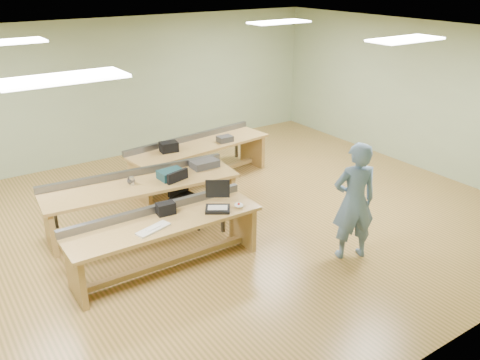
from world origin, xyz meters
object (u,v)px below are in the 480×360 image
at_px(workbench_front, 165,233).
at_px(laptop_base, 218,209).
at_px(workbench_mid, 142,193).
at_px(drinks_can, 132,181).
at_px(mug, 131,181).
at_px(task_chair, 186,207).
at_px(person, 354,201).
at_px(camera_bag, 166,208).
at_px(workbench_back, 199,153).
at_px(parts_bin_teal, 171,174).
at_px(parts_bin_grey, 205,164).

xyz_separation_m(workbench_front, laptop_base, (0.78, -0.15, 0.22)).
bearing_deg(laptop_base, workbench_front, -157.05).
distance_m(workbench_mid, drinks_can, 0.29).
relative_size(workbench_mid, mug, 26.23).
relative_size(task_chair, mug, 7.54).
height_order(person, laptop_base, person).
bearing_deg(task_chair, camera_bag, -147.04).
xyz_separation_m(workbench_back, parts_bin_teal, (-1.23, -1.24, 0.26)).
bearing_deg(workbench_front, parts_bin_grey, 44.22).
relative_size(workbench_back, task_chair, 3.29).
distance_m(parts_bin_teal, mug, 0.66).
relative_size(person, laptop_base, 5.08).
bearing_deg(workbench_back, camera_bag, -135.35).
xyz_separation_m(task_chair, parts_bin_teal, (-0.07, 0.33, 0.48)).
bearing_deg(parts_bin_teal, person, -57.23).
relative_size(workbench_mid, task_chair, 3.48).
bearing_deg(parts_bin_teal, workbench_mid, 166.70).
height_order(workbench_mid, mug, workbench_mid).
bearing_deg(workbench_mid, laptop_base, -66.71).
relative_size(camera_bag, drinks_can, 1.97).
bearing_deg(laptop_base, drinks_can, 146.10).
bearing_deg(task_chair, workbench_front, -146.00).
bearing_deg(drinks_can, parts_bin_teal, -10.44).
height_order(workbench_front, task_chair, task_chair).
distance_m(camera_bag, parts_bin_teal, 1.31).
bearing_deg(task_chair, parts_bin_grey, 20.49).
height_order(workbench_front, workbench_mid, same).
distance_m(person, camera_bag, 2.67).
height_order(workbench_mid, laptop_base, workbench_mid).
xyz_separation_m(laptop_base, parts_bin_teal, (-0.01, 1.43, 0.05)).
bearing_deg(workbench_mid, camera_bag, -92.17).
distance_m(workbench_back, parts_bin_grey, 1.27).
height_order(workbench_back, laptop_base, workbench_back).
relative_size(workbench_front, task_chair, 2.98).
bearing_deg(drinks_can, parts_bin_grey, 0.13).
relative_size(person, parts_bin_grey, 3.81).
relative_size(person, mug, 14.41).
xyz_separation_m(workbench_back, parts_bin_grey, (-0.53, -1.12, 0.25)).
bearing_deg(laptop_base, parts_bin_teal, 123.86).
height_order(workbench_front, laptop_base, workbench_front).
xyz_separation_m(mug, drinks_can, (0.00, -0.02, 0.02)).
bearing_deg(parts_bin_teal, drinks_can, 169.56).
bearing_deg(task_chair, laptop_base, -108.08).
distance_m(workbench_front, camera_bag, 0.34).
distance_m(mug, drinks_can, 0.03).
relative_size(workbench_back, camera_bag, 11.99).
bearing_deg(camera_bag, drinks_can, 94.30).
bearing_deg(parts_bin_teal, workbench_back, 45.17).
height_order(parts_bin_teal, parts_bin_grey, parts_bin_teal).
height_order(person, parts_bin_teal, person).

